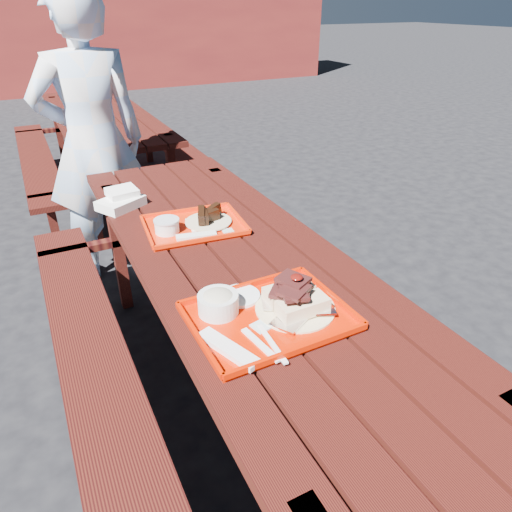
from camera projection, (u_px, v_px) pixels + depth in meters
name	position (u px, v px, depth m)	size (l,w,h in m)	color
ground	(241.00, 397.00, 2.10)	(60.00, 60.00, 0.00)	black
building_wall	(31.00, 6.00, 8.36)	(12.00, 1.20, 3.00)	maroon
picnic_table_near	(239.00, 296.00, 1.83)	(1.41, 2.40, 0.75)	#3A120B
picnic_table_far	(104.00, 135.00, 4.00)	(1.41, 2.40, 0.75)	#3A120B
near_tray	(265.00, 307.00, 1.38)	(0.47, 0.40, 0.15)	#C01800
far_tray	(193.00, 225.00, 1.92)	(0.44, 0.35, 0.07)	red
white_cloth	(121.00, 200.00, 2.12)	(0.24, 0.22, 0.08)	white
person	(94.00, 143.00, 2.68)	(0.63, 0.41, 1.71)	#B4D3FB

